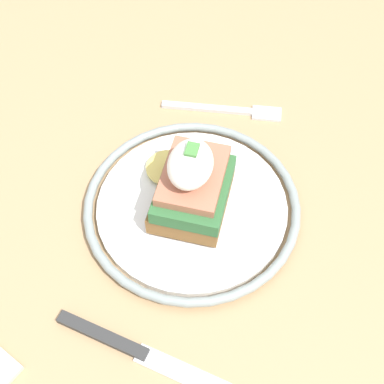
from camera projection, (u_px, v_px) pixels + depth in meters
The scene contains 5 objects.
dining_table at pixel (145, 263), 0.69m from camera, with size 1.04×0.74×0.77m.
plate at pixel (192, 206), 0.58m from camera, with size 0.24×0.24×0.02m.
sandwich at pixel (192, 184), 0.55m from camera, with size 0.11×0.10×0.09m.
fork at pixel (228, 110), 0.67m from camera, with size 0.03×0.15×0.00m.
knife at pixel (134, 350), 0.50m from camera, with size 0.05×0.19×0.01m.
Camera 1 is at (0.29, 0.13, 1.27)m, focal length 50.00 mm.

